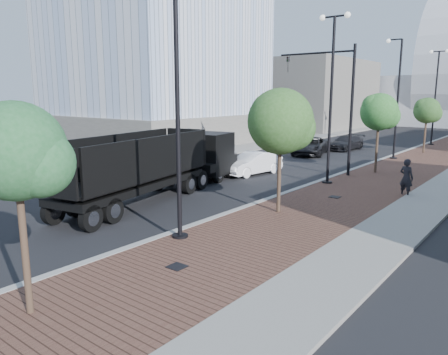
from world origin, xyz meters
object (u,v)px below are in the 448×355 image
Objects in this scene: white_sedan at (252,163)px; pedestrian at (406,178)px; dump_truck at (178,165)px; dark_car_mid at (310,146)px.

pedestrian is at bearing 7.02° from white_sedan.
pedestrian is at bearing 19.56° from dump_truck.
white_sedan is 9.53m from pedestrian.
white_sedan is at bearing 74.14° from dump_truck.
dump_truck is 11.68m from pedestrian.
dark_car_mid is at bearing 106.14° from white_sedan.
white_sedan is 10.76m from dark_car_mid.
dark_car_mid is at bearing 81.73° from dump_truck.
white_sedan is 0.80× the size of dark_car_mid.
white_sedan is (0.52, 6.26, -0.65)m from dump_truck.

